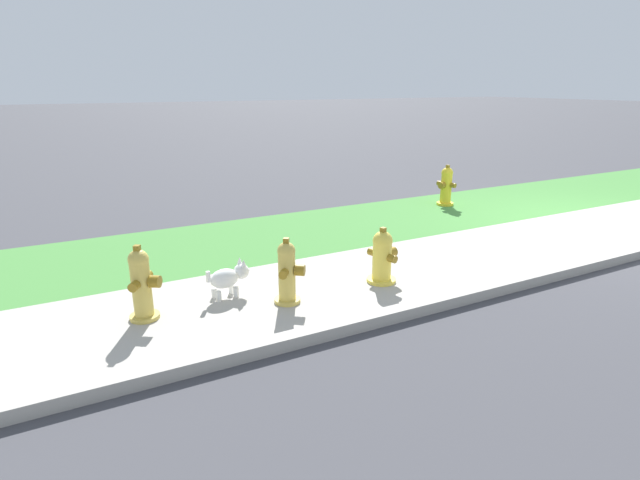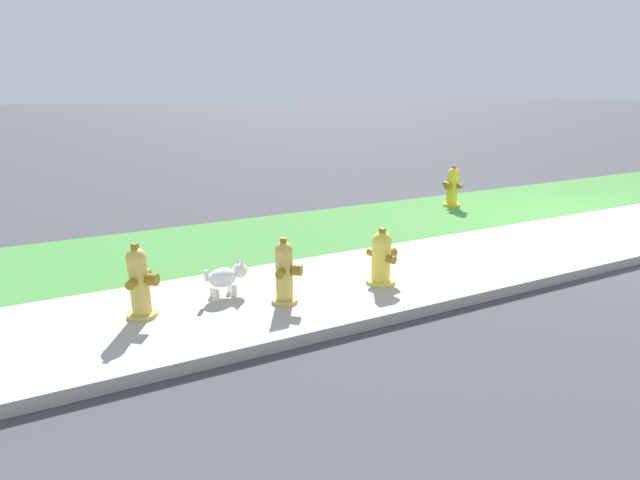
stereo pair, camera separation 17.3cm
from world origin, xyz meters
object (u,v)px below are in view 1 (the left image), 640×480
Objects in this scene: fire_hydrant_across_street at (142,284)px; small_white_dog at (228,278)px; fire_hydrant_far_end at (287,272)px; fire_hydrant_at_driveway at (446,186)px; fire_hydrant_near_corner at (382,257)px.

small_white_dog is at bearing 132.85° from fire_hydrant_across_street.
fire_hydrant_far_end reaches higher than small_white_dog.
fire_hydrant_at_driveway is 1.15× the size of fire_hydrant_near_corner.
fire_hydrant_near_corner reaches higher than small_white_dog.
fire_hydrant_far_end is 1.21m from fire_hydrant_near_corner.
fire_hydrant_across_street is 1.15× the size of fire_hydrant_near_corner.
fire_hydrant_far_end is 0.68m from small_white_dog.
fire_hydrant_across_street is 1.07× the size of fire_hydrant_far_end.
fire_hydrant_across_street is at bearing -179.22° from small_white_dog.
fire_hydrant_across_street reaches higher than small_white_dog.
fire_hydrant_across_street is 6.36m from fire_hydrant_at_driveway.
fire_hydrant_across_street is at bearing 95.16° from fire_hydrant_at_driveway.
fire_hydrant_across_street is 0.93m from small_white_dog.
fire_hydrant_at_driveway reaches higher than fire_hydrant_near_corner.
fire_hydrant_far_end reaches higher than fire_hydrant_near_corner.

